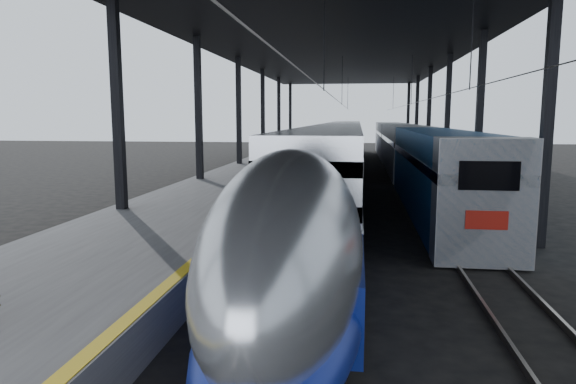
# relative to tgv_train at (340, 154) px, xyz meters

# --- Properties ---
(ground) EXTENTS (160.00, 160.00, 0.00)m
(ground) POSITION_rel_tgv_train_xyz_m (-2.00, -23.10, -1.91)
(ground) COLOR black
(ground) RESTS_ON ground
(platform) EXTENTS (6.00, 80.00, 1.00)m
(platform) POSITION_rel_tgv_train_xyz_m (-5.50, -3.10, -1.41)
(platform) COLOR #4C4C4F
(platform) RESTS_ON ground
(yellow_strip) EXTENTS (0.30, 80.00, 0.01)m
(yellow_strip) POSITION_rel_tgv_train_xyz_m (-2.70, -3.10, -0.90)
(yellow_strip) COLOR gold
(yellow_strip) RESTS_ON platform
(rails) EXTENTS (6.52, 80.00, 0.16)m
(rails) POSITION_rel_tgv_train_xyz_m (2.50, -3.10, -1.83)
(rails) COLOR slate
(rails) RESTS_ON ground
(canopy) EXTENTS (18.00, 75.00, 9.47)m
(canopy) POSITION_rel_tgv_train_xyz_m (-0.10, -3.10, 7.21)
(canopy) COLOR black
(canopy) RESTS_ON ground
(tgv_train) EXTENTS (2.85, 65.20, 4.08)m
(tgv_train) POSITION_rel_tgv_train_xyz_m (0.00, 0.00, 0.00)
(tgv_train) COLOR #B0B2B7
(tgv_train) RESTS_ON ground
(second_train) EXTENTS (2.85, 56.05, 3.93)m
(second_train) POSITION_rel_tgv_train_xyz_m (5.00, 5.93, 0.08)
(second_train) COLOR navy
(second_train) RESTS_ON ground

